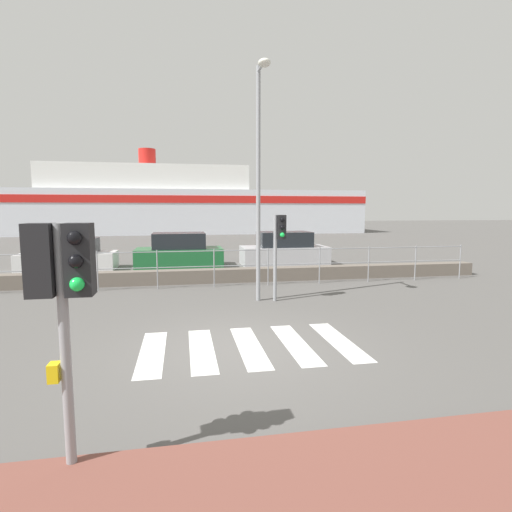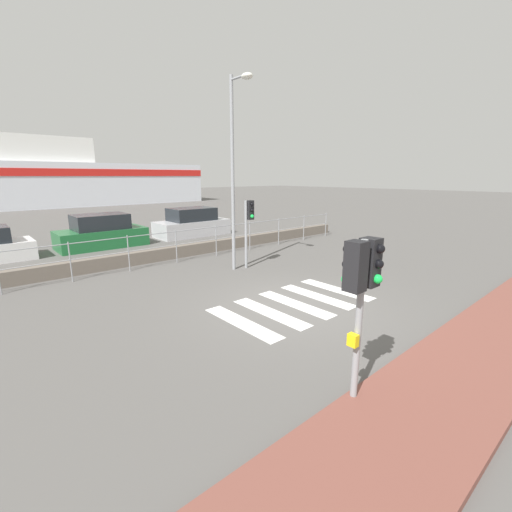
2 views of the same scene
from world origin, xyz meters
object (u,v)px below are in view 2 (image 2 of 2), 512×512
(streetlamp, at_px, (236,155))
(traffic_light_near, at_px, (362,279))
(traffic_light_far, at_px, (248,219))
(ferry_boat, at_px, (17,178))
(parked_car_silver, at_px, (192,224))
(parked_car_green, at_px, (102,233))

(streetlamp, bearing_deg, traffic_light_near, -115.07)
(traffic_light_far, xyz_separation_m, ferry_boat, (-2.56, 34.24, 1.28))
(ferry_boat, height_order, parked_car_silver, ferry_boat)
(parked_car_silver, bearing_deg, traffic_light_far, -105.62)
(parked_car_green, xyz_separation_m, parked_car_silver, (4.91, 0.00, -0.00))
(traffic_light_far, height_order, ferry_boat, ferry_boat)
(traffic_light_near, xyz_separation_m, parked_car_green, (0.98, 14.39, -1.26))
(streetlamp, height_order, parked_car_green, streetlamp)
(parked_car_silver, bearing_deg, ferry_boat, 99.83)
(traffic_light_far, relative_size, parked_car_green, 0.63)
(traffic_light_far, bearing_deg, traffic_light_near, -118.72)
(ferry_boat, relative_size, parked_car_green, 9.81)
(traffic_light_near, bearing_deg, traffic_light_far, 61.28)
(traffic_light_near, xyz_separation_m, parked_car_silver, (5.89, 14.39, -1.26))
(ferry_boat, relative_size, parked_car_silver, 9.35)
(traffic_light_near, xyz_separation_m, streetlamp, (3.24, 6.92, 2.03))
(traffic_light_far, bearing_deg, ferry_boat, 94.28)
(traffic_light_far, distance_m, ferry_boat, 34.36)
(traffic_light_near, relative_size, parked_car_green, 0.64)
(parked_car_green, bearing_deg, traffic_light_far, -69.22)
(streetlamp, distance_m, ferry_boat, 34.34)
(traffic_light_far, height_order, parked_car_green, traffic_light_far)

